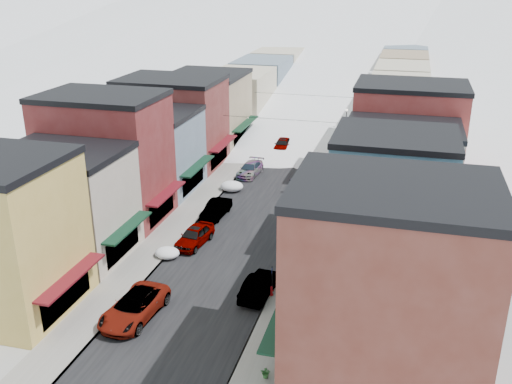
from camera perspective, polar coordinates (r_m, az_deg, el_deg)
The scene contains 38 objects.
ground at distance 37.49m, azimuth -10.48°, elevation -17.09°, with size 600.00×600.00×0.00m, color gray.
road at distance 90.25m, azimuth 5.78°, elevation 6.36°, with size 10.00×160.00×0.01m, color black.
sidewalk_left at distance 91.47m, azimuth 1.67°, elevation 6.71°, with size 3.20×160.00×0.15m, color gray.
sidewalk_right at distance 89.46m, azimuth 9.97°, elevation 6.06°, with size 3.20×160.00×0.15m, color gray.
curb_left at distance 91.14m, azimuth 2.63°, elevation 6.64°, with size 0.10×160.00×0.15m, color slate.
curb_right at distance 89.60m, azimuth 8.98°, elevation 6.15°, with size 0.10×160.00×0.15m, color slate.
bldg_l_cream at distance 50.56m, azimuth -18.48°, elevation -1.09°, with size 11.30×8.20×9.50m.
bldg_l_brick_near at distance 56.69m, azimuth -14.77°, elevation 3.32°, with size 12.30×8.20×12.50m.
bldg_l_grayblue at distance 64.14m, azimuth -10.58°, elevation 4.10°, with size 11.30×9.20×9.00m.
bldg_l_brick_far at distance 72.16m, azimuth -8.33°, elevation 6.97°, with size 13.30×9.20×11.00m.
bldg_l_tan at distance 80.95m, azimuth -4.88°, elevation 8.31°, with size 11.30×11.20×10.00m.
bldg_r_brick_near at distance 33.65m, azimuth 13.02°, elevation -9.27°, with size 12.30×9.20×12.50m.
bldg_r_green at distance 42.32m, azimuth 12.78°, elevation -4.90°, with size 11.30×9.20×9.50m.
bldg_r_blue at distance 50.41m, azimuth 13.38°, elevation 0.00°, with size 11.30×9.20×10.50m.
bldg_r_cream at distance 59.15m, azimuth 14.18°, elevation 2.33°, with size 12.30×9.20×9.00m.
bldg_r_brick_far at distance 67.42m, azimuth 14.94°, elevation 5.68°, with size 13.30×9.20×11.50m.
bldg_r_tan at distance 77.36m, azimuth 14.26°, elevation 6.93°, with size 11.30×11.20×9.50m.
distant_blocks at distance 111.67m, azimuth 7.87°, elevation 11.25°, with size 34.00×55.00×8.00m.
overhead_cables at distance 76.81m, azimuth 4.37°, elevation 8.53°, with size 16.40×15.04×0.04m.
car_white_suv at distance 41.94m, azimuth -12.08°, elevation -11.17°, with size 2.91×6.31×1.75m, color white.
car_silver_sedan at distance 51.53m, azimuth -6.18°, elevation -4.37°, with size 2.02×5.03×1.71m, color gray.
car_dark_hatch at distance 57.09m, azimuth -4.03°, elevation -1.72°, with size 1.70×4.87×1.60m, color black.
car_silver_wagon at distance 68.59m, azimuth -0.59°, elevation 2.31°, with size 2.16×5.32×1.54m, color #A6A8AE.
car_green_sedan at distance 43.65m, azimuth 0.37°, elevation -9.33°, with size 1.75×5.02×1.66m, color black.
car_gray_suv at distance 63.46m, azimuth 5.47°, elevation 0.56°, with size 1.68×4.17×1.42m, color gray.
car_black_sedan at distance 65.29m, azimuth 5.07°, elevation 1.31°, with size 2.41×5.92×1.72m, color black.
car_lane_silver at distance 78.31m, azimuth 2.68°, elevation 4.78°, with size 2.03×5.04×1.72m, color #9FA1A7.
car_lane_white at distance 104.10m, azimuth 8.18°, elevation 8.73°, with size 2.76×5.99×1.67m, color #BBBBBD.
fire_hydrant at distance 43.63m, azimuth 1.52°, elevation -9.87°, with size 0.44×0.33×0.75m.
parking_sign at distance 43.30m, azimuth 1.61°, elevation -8.56°, with size 0.07×0.32×2.33m.
trash_can at distance 58.57m, azimuth 6.58°, elevation -1.44°, with size 0.50×0.50×0.84m.
streetlamp_near at distance 60.04m, azimuth 6.90°, elevation 1.70°, with size 0.39×0.39×4.68m.
streetlamp_far at distance 84.03m, azimuth 8.99°, elevation 7.15°, with size 0.37×0.37×4.40m.
planter_near at distance 35.93m, azimuth 1.00°, elevation -17.61°, with size 0.62×0.54×0.69m, color #347434.
planter_far at distance 45.56m, azimuth 4.79°, elevation -8.58°, with size 0.31×0.31×0.56m, color #305E2A.
snow_pile_near at distance 49.81m, azimuth -8.80°, elevation -6.01°, with size 2.14×2.52×0.91m.
snow_pile_mid at distance 63.88m, azimuth -2.39°, elevation 0.60°, with size 2.57×2.78×1.09m.
snow_pile_far at distance 63.85m, azimuth -2.40°, elevation 0.57°, with size 2.49×2.73×1.06m.
Camera 1 is at (13.77, -26.17, 23.04)m, focal length 40.00 mm.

